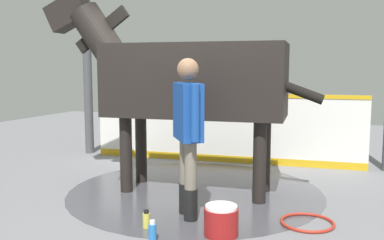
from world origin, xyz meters
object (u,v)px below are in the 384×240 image
at_px(handler, 188,126).
at_px(hose_coil, 307,222).
at_px(horse, 185,79).
at_px(bottle_shampoo, 146,220).
at_px(bottle_spray, 152,232).
at_px(wash_bucket, 221,220).

distance_m(handler, hose_coil, 1.60).
relative_size(horse, handler, 2.15).
xyz_separation_m(bottle_shampoo, bottle_spray, (-0.30, -0.22, 0.01)).
xyz_separation_m(handler, bottle_spray, (-0.76, 0.04, -0.90)).
height_order(bottle_shampoo, bottle_spray, bottle_spray).
distance_m(horse, hose_coil, 2.31).
bearing_deg(bottle_spray, horse, 12.68).
distance_m(wash_bucket, hose_coil, 0.97).
distance_m(handler, wash_bucket, 1.05).
bearing_deg(hose_coil, bottle_spray, 128.33).
relative_size(handler, bottle_spray, 8.24).
bearing_deg(bottle_shampoo, handler, -29.91).
distance_m(handler, bottle_shampoo, 1.06).
bearing_deg(wash_bucket, handler, 54.05).
bearing_deg(horse, bottle_spray, 96.34).
height_order(horse, handler, horse).
bearing_deg(bottle_spray, wash_bucket, -54.01).
bearing_deg(bottle_shampoo, bottle_spray, -143.00).
distance_m(bottle_shampoo, bottle_spray, 0.37).
relative_size(horse, wash_bucket, 11.00).
relative_size(wash_bucket, bottle_shampoo, 1.81).
bearing_deg(hose_coil, handler, 101.70).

